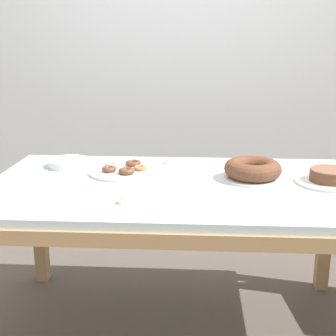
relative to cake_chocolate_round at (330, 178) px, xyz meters
name	(u,v)px	position (x,y,z in m)	size (l,w,h in m)	color
ground_plane	(176,328)	(-0.70, -0.04, -0.79)	(12.00, 12.00, 0.00)	#564C44
wall_back	(186,55)	(-0.70, 1.46, 0.51)	(8.00, 0.10, 2.60)	silver
dining_table	(177,200)	(-0.70, -0.04, -0.11)	(1.78, 1.03, 0.77)	silver
cake_chocolate_round	(330,178)	(0.00, 0.00, 0.00)	(0.31, 0.31, 0.07)	white
cake_golden_bundt	(253,170)	(-0.35, 0.04, 0.02)	(0.29, 0.29, 0.09)	white
pastry_platter	(125,170)	(-0.97, 0.13, -0.02)	(0.37, 0.37, 0.04)	white
plate_stack	(69,163)	(-1.28, 0.22, -0.01)	(0.21, 0.21, 0.04)	white
tealight_left_edge	(167,162)	(-0.77, 0.31, -0.02)	(0.04, 0.04, 0.04)	silver
tealight_centre	(76,157)	(-1.28, 0.39, -0.02)	(0.04, 0.04, 0.04)	silver
tealight_near_cakes	(122,201)	(-0.92, -0.33, -0.02)	(0.04, 0.04, 0.04)	silver
tealight_right_edge	(264,164)	(-0.26, 0.31, -0.02)	(0.04, 0.04, 0.04)	silver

